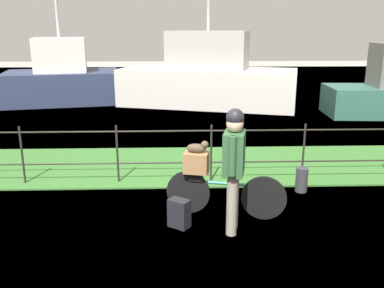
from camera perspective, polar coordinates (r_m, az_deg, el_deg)
The scene contains 12 objects.
ground_plane at distance 5.33m, azimuth -4.48°, elevation -13.95°, with size 60.00×60.00×0.00m, color #9E9993.
grass_strip at distance 8.17m, azimuth -3.61°, elevation -2.97°, with size 27.00×2.40×0.03m, color #38702D.
harbor_water at distance 14.75m, azimuth -2.94°, elevation 5.50°, with size 30.00×30.00×0.00m, color slate.
iron_fence at distance 7.13m, azimuth -3.87°, elevation -0.81°, with size 18.04×0.04×1.04m.
bicycle_main at distance 5.97m, azimuth 4.47°, elevation -6.91°, with size 1.71×0.45×0.64m.
wooden_crate at distance 5.87m, azimuth 0.60°, elevation -2.57°, with size 0.34×0.27×0.29m, color olive.
terrier_dog at distance 5.80m, azimuth 0.85°, elevation -0.48°, with size 0.32×0.20×0.18m.
cyclist_person at distance 5.30m, azimuth 5.85°, elevation -2.29°, with size 0.35×0.53×1.68m.
backpack_on_paving at distance 5.69m, azimuth -1.80°, elevation -9.62°, with size 0.28×0.18×0.40m, color black.
mooring_bollard at distance 7.09m, azimuth 15.03°, elevation -4.83°, with size 0.20×0.20×0.42m, color #38383D.
moored_boat_near at distance 14.50m, azimuth 2.20°, elevation 9.09°, with size 6.44×3.85×4.16m.
moored_boat_mid at distance 15.86m, azimuth -17.62°, elevation 8.62°, with size 4.41×3.12×3.93m.
Camera 1 is at (0.24, -4.62, 2.64)m, focal length 38.26 mm.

